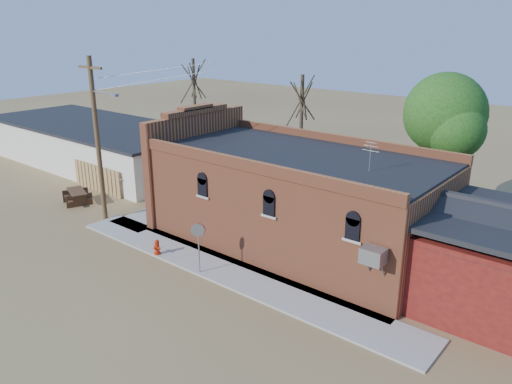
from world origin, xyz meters
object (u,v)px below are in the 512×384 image
Objects in this scene: fire_hydrant at (157,247)px; stop_sign at (198,235)px; brick_bar at (291,197)px; picnic_table at (77,195)px; trash_barrel at (198,202)px; utility_pole at (98,137)px.

stop_sign reaches higher than fire_hydrant.
brick_bar is 14.03m from picnic_table.
picnic_table reaches higher than fire_hydrant.
fire_hydrant is at bearing -61.59° from trash_barrel.
stop_sign is at bearing -100.16° from brick_bar.
stop_sign is 0.98× the size of picnic_table.
fire_hydrant is 0.31× the size of stop_sign.
stop_sign is 3.21× the size of trash_barrel.
picnic_table is (-13.37, -3.86, -1.80)m from brick_bar.
picnic_table is (-12.38, 1.64, -1.34)m from stop_sign.
brick_bar is 6.98m from fire_hydrant.
brick_bar is 22.31× the size of fire_hydrant.
stop_sign is (-0.98, -5.49, -0.46)m from brick_bar.
trash_barrel is (-3.08, 5.69, 0.00)m from fire_hydrant.
stop_sign is at bearing -43.65° from trash_barrel.
fire_hydrant is 1.01× the size of trash_barrel.
utility_pole reaches higher than picnic_table.
brick_bar reaches higher than fire_hydrant.
trash_barrel is (2.84, 4.48, -4.33)m from utility_pole.
utility_pole is (-9.79, -4.29, 2.43)m from brick_bar.
picnic_table is at bearing 173.00° from utility_pole.
stop_sign is 12.56m from picnic_table.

